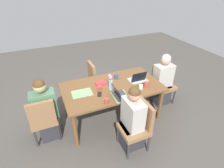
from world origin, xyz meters
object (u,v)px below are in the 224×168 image
at_px(coffee_mug_centre_left, 100,88).
at_px(book_red_cover, 101,83).
at_px(chair_near_left_far, 138,124).
at_px(coffee_mug_near_right, 146,84).
at_px(phone_black, 100,94).
at_px(person_near_left_far, 132,122).
at_px(person_head_right_left_near, 162,82).
at_px(coffee_mug_far_left, 116,76).
at_px(chair_far_right_near, 97,78).
at_px(person_head_left_left_mid, 46,113).
at_px(coffee_mug_near_left, 141,87).
at_px(laptop_head_right_left_near, 137,79).
at_px(flower_vase, 110,82).
at_px(chair_head_right_left_near, 162,81).
at_px(dining_table, 112,90).
at_px(coffee_mug_centre_right, 107,101).
at_px(laptop_near_left_far, 119,94).
at_px(chair_head_left_left_mid, 43,118).

relative_size(coffee_mug_centre_left, book_red_cover, 0.40).
xyz_separation_m(chair_near_left_far, coffee_mug_near_right, (0.50, 0.59, 0.30)).
relative_size(chair_near_left_far, phone_black, 6.00).
bearing_deg(person_near_left_far, phone_black, 117.23).
bearing_deg(person_head_right_left_near, coffee_mug_far_left, 169.24).
bearing_deg(chair_far_right_near, person_head_left_left_mid, -145.49).
height_order(coffee_mug_near_left, book_red_cover, coffee_mug_near_left).
bearing_deg(laptop_head_right_left_near, flower_vase, -174.30).
height_order(chair_head_right_left_near, coffee_mug_near_right, chair_head_right_left_near).
height_order(dining_table, person_head_right_left_near, person_head_right_left_near).
distance_m(chair_head_right_left_near, flower_vase, 1.43).
bearing_deg(flower_vase, coffee_mug_near_right, -16.72).
distance_m(coffee_mug_centre_right, phone_black, 0.29).
xyz_separation_m(coffee_mug_centre_right, phone_black, (-0.02, 0.29, -0.04)).
height_order(person_head_left_left_mid, flower_vase, person_head_left_left_mid).
xyz_separation_m(person_head_right_left_near, phone_black, (-1.55, -0.19, 0.23)).
relative_size(coffee_mug_centre_left, coffee_mug_far_left, 0.78).
distance_m(person_near_left_far, coffee_mug_far_left, 1.08).
height_order(chair_head_right_left_near, person_head_left_left_mid, person_head_left_left_mid).
relative_size(laptop_near_left_far, coffee_mug_centre_right, 3.34).
bearing_deg(laptop_head_right_left_near, coffee_mug_near_right, -80.78).
height_order(person_near_left_far, coffee_mug_near_left, person_near_left_far).
bearing_deg(coffee_mug_centre_left, laptop_head_right_left_near, 0.41).
distance_m(chair_head_right_left_near, coffee_mug_near_left, 0.98).
xyz_separation_m(person_head_left_left_mid, coffee_mug_centre_right, (0.96, -0.44, 0.28)).
bearing_deg(chair_head_right_left_near, phone_black, -170.50).
xyz_separation_m(chair_head_right_left_near, coffee_mug_far_left, (-1.10, 0.12, 0.31)).
distance_m(person_head_right_left_near, chair_head_left_left_mid, 2.55).
height_order(dining_table, person_head_left_left_mid, person_head_left_left_mid).
distance_m(chair_head_right_left_near, coffee_mug_far_left, 1.15).
xyz_separation_m(chair_far_right_near, coffee_mug_near_left, (0.49, -1.12, 0.30)).
xyz_separation_m(coffee_mug_near_left, coffee_mug_far_left, (-0.26, 0.52, 0.01)).
bearing_deg(coffee_mug_far_left, flower_vase, -129.90).
bearing_deg(chair_head_left_left_mid, dining_table, 3.71).
height_order(flower_vase, coffee_mug_near_right, flower_vase).
relative_size(chair_head_left_left_mid, chair_far_right_near, 1.00).
distance_m(person_head_left_left_mid, chair_near_left_far, 1.59).
bearing_deg(coffee_mug_near_right, chair_far_right_near, 119.34).
bearing_deg(book_red_cover, laptop_near_left_far, -73.20).
relative_size(chair_head_right_left_near, chair_far_right_near, 1.00).
bearing_deg(chair_head_right_left_near, coffee_mug_centre_left, -175.28).
xyz_separation_m(person_head_right_left_near, person_near_left_far, (-1.22, -0.83, 0.00)).
bearing_deg(coffee_mug_far_left, chair_far_right_near, 110.68).
xyz_separation_m(dining_table, book_red_cover, (-0.17, 0.16, 0.09)).
xyz_separation_m(chair_head_right_left_near, coffee_mug_near_left, (-0.84, -0.40, 0.30)).
xyz_separation_m(laptop_near_left_far, laptop_head_right_left_near, (0.56, 0.35, 0.00)).
relative_size(laptop_head_right_left_near, book_red_cover, 1.60).
bearing_deg(coffee_mug_near_left, laptop_head_right_left_near, 72.62).
distance_m(chair_head_right_left_near, person_head_left_left_mid, 2.55).
relative_size(dining_table, person_head_left_left_mid, 1.58).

